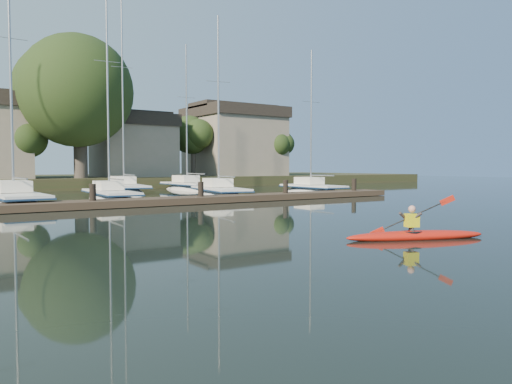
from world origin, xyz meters
TOP-DOWN VIEW (x-y plane):
  - ground at (0.00, 0.00)m, footprint 160.00×160.00m
  - kayak at (1.54, -1.74)m, footprint 4.14×2.13m
  - dock at (0.00, 14.00)m, footprint 34.00×2.00m
  - sailboat_1 at (-5.93, 18.00)m, footprint 2.58×9.33m
  - sailboat_2 at (-0.49, 19.12)m, footprint 2.63×8.83m
  - sailboat_3 at (6.66, 18.21)m, footprint 3.78×8.60m
  - sailboat_4 at (14.90, 18.30)m, footprint 2.36×7.24m
  - sailboat_6 at (3.32, 27.36)m, footprint 3.66×10.77m
  - sailboat_7 at (9.06, 27.76)m, footprint 2.27×8.56m
  - shore at (1.61, 40.29)m, footprint 90.00×25.25m

SIDE VIEW (x-z plane):
  - sailboat_1 at x=-5.93m, z-range -7.78..7.37m
  - sailboat_7 at x=9.06m, z-range -7.10..6.69m
  - sailboat_3 at x=6.66m, z-range -6.92..6.52m
  - sailboat_4 at x=14.90m, z-range -6.30..5.90m
  - sailboat_6 at x=3.32m, z-range -8.60..8.21m
  - sailboat_2 at x=-0.49m, z-range -7.39..7.03m
  - ground at x=0.00m, z-range 0.00..0.00m
  - kayak at x=1.54m, z-range -0.51..0.84m
  - dock at x=0.00m, z-range -0.70..1.10m
  - shore at x=1.61m, z-range -3.15..9.60m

